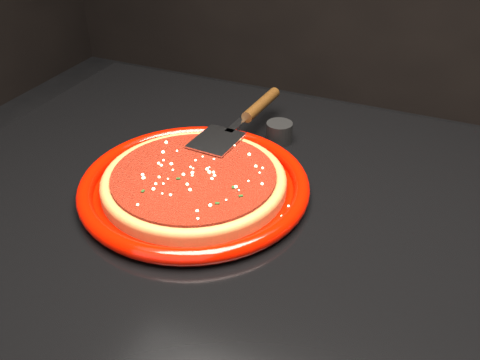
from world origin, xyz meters
The scene contains 8 objects.
plate centered at (-0.19, 0.01, 0.76)m, with size 0.34×0.34×0.03m, color #7F0600.
pizza_crust centered at (-0.19, 0.01, 0.77)m, with size 0.27×0.27×0.01m, color brown.
pizza_crust_rim centered at (-0.19, 0.01, 0.77)m, with size 0.27×0.27×0.02m, color brown.
pizza_sauce centered at (-0.19, 0.01, 0.78)m, with size 0.24×0.24×0.01m, color #66150B.
parmesan_dusting centered at (-0.19, 0.01, 0.78)m, with size 0.23×0.23×0.01m, color #F5EBBD, non-canonical shape.
basil_flecks centered at (-0.19, 0.01, 0.78)m, with size 0.21×0.21×0.00m, color black, non-canonical shape.
pizza_server centered at (-0.19, 0.18, 0.79)m, with size 0.08×0.28×0.02m, color silver, non-canonical shape.
ramekin centered at (-0.13, 0.21, 0.77)m, with size 0.04×0.04×0.03m, color black.
Camera 1 is at (0.13, -0.55, 1.20)m, focal length 40.00 mm.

